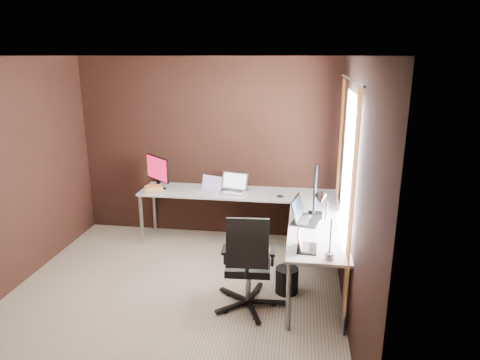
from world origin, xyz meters
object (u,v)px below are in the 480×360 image
book_stack (154,189)px  wastebasket (287,280)px  drawer_pedestal (308,236)px  laptop_black_big (303,216)px  monitor_left (157,171)px  laptop_silver (233,187)px  desk_lamp (324,217)px  laptop_white (210,188)px  monitor_right (315,191)px  office_chair (248,280)px  laptop_black_small (304,245)px

book_stack → wastebasket: bearing=-30.2°
drawer_pedestal → laptop_black_big: laptop_black_big is taller
monitor_left → laptop_silver: bearing=41.3°
drawer_pedestal → desk_lamp: 1.65m
monitor_left → book_stack: 0.27m
desk_lamp → wastebasket: desk_lamp is taller
monitor_left → laptop_black_big: monitor_left is taller
laptop_white → laptop_black_big: laptop_black_big is taller
monitor_right → book_stack: bearing=76.9°
monitor_right → office_chair: 1.28m
book_stack → laptop_black_small: bearing=-36.8°
monitor_left → monitor_right: 2.24m
monitor_right → wastebasket: (-0.27, -0.48, -0.89)m
drawer_pedestal → desk_lamp: bearing=-86.1°
laptop_white → desk_lamp: 2.27m
desk_lamp → laptop_silver: bearing=102.6°
laptop_black_big → laptop_white: bearing=66.3°
office_chair → monitor_left: bearing=128.8°
desk_lamp → monitor_right: bearing=73.6°
laptop_white → wastebasket: bearing=-27.2°
monitor_right → drawer_pedestal: bearing=9.1°
monitor_left → laptop_white: monitor_left is taller
laptop_white → laptop_silver: 0.31m
laptop_black_small → laptop_black_big: bearing=3.4°
drawer_pedestal → monitor_right: bearing=-83.5°
laptop_white → laptop_silver: bearing=31.4°
monitor_right → laptop_silver: monitor_right is taller
monitor_left → laptop_black_small: size_ratio=1.68×
drawer_pedestal → laptop_white: laptop_white is taller
monitor_left → laptop_black_small: (2.00, -1.66, -0.21)m
drawer_pedestal → monitor_left: (-2.07, 0.35, 0.69)m
monitor_left → laptop_black_small: 2.61m
monitor_left → desk_lamp: bearing=0.9°
monitor_left → drawer_pedestal: bearing=30.8°
monitor_left → office_chair: monitor_left is taller
drawer_pedestal → laptop_black_big: bearing=-97.5°
monitor_left → office_chair: bearing=-7.0°
wastebasket → desk_lamp: bearing=-59.6°
laptop_black_small → laptop_white: bearing=40.2°
laptop_black_big → desk_lamp: 0.93m
drawer_pedestal → monitor_left: 2.20m
monitor_left → office_chair: size_ratio=0.44×
laptop_silver → book_stack: (-1.06, -0.18, -0.02)m
laptop_white → office_chair: (0.72, -1.54, -0.47)m
drawer_pedestal → office_chair: office_chair is taller
office_chair → drawer_pedestal: bearing=59.9°
laptop_white → laptop_black_big: (1.25, -0.89, 0.01)m
laptop_black_big → book_stack: laptop_black_big is taller
laptop_black_big → wastebasket: (-0.15, -0.30, -0.64)m
book_stack → desk_lamp: size_ratio=0.48×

